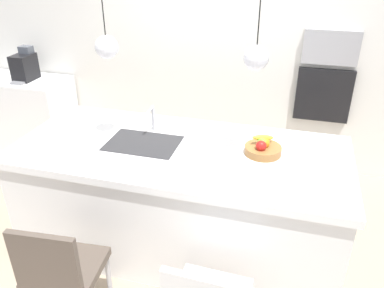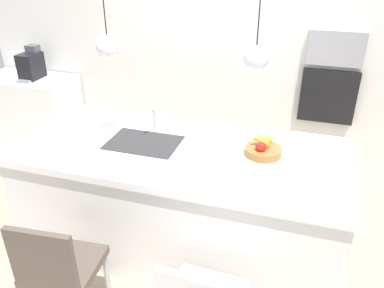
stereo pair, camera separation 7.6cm
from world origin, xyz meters
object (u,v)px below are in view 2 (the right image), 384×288
Objects in this scene: coffee_machine at (31,65)px; microwave at (336,48)px; oven at (328,96)px; chair_near at (58,267)px; fruit_bowl at (263,149)px.

coffee_machine is 3.42m from microwave.
coffee_machine is at bearing -174.99° from oven.
coffee_machine is 3.41m from oven.
chair_near is at bearing -51.28° from coffee_machine.
fruit_bowl is 0.51× the size of microwave.
microwave is at bearing 0.00° from oven.
microwave is (3.39, 0.30, 0.37)m from coffee_machine.
microwave is at bearing 72.68° from fruit_bowl.
fruit_bowl is at bearing -107.32° from microwave.
chair_near is at bearing -121.49° from oven.
microwave reaches higher than chair_near.
chair_near is (-1.57, -2.57, -0.91)m from microwave.
chair_near is (-1.11, -1.07, -0.48)m from fruit_bowl.
fruit_bowl is 0.49× the size of oven.
fruit_bowl is 1.57m from oven.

